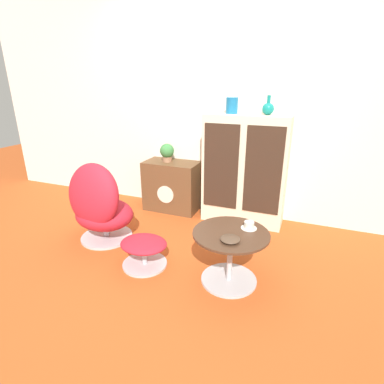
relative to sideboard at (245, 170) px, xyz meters
The scene contains 12 objects.
ground_plane 1.47m from the sideboard, 110.61° to the right, with size 12.00×12.00×0.00m, color #B74C1E.
wall_back 0.86m from the sideboard, 155.54° to the left, with size 6.40×0.06×2.60m.
sideboard is the anchor object (origin of this frame).
tv_console 0.96m from the sideboard, behind, with size 0.67×0.38×0.62m.
egg_chair 1.62m from the sideboard, 140.58° to the right, with size 0.70×0.66×0.85m.
ottoman 1.45m from the sideboard, 115.72° to the right, with size 0.42×0.40×0.26m.
coffee_table 1.25m from the sideboard, 82.27° to the right, with size 0.60×0.60×0.45m.
vase_leftmost 0.72m from the sideboard, behind, with size 0.13×0.13×0.17m.
vase_inner_left 0.71m from the sideboard, ahead, with size 0.12×0.12×0.20m.
potted_plant 0.98m from the sideboard, behind, with size 0.17×0.17×0.22m.
teacup 1.12m from the sideboard, 75.54° to the right, with size 0.13×0.13×0.06m.
bowl 1.35m from the sideboard, 81.86° to the right, with size 0.15×0.15×0.04m.
Camera 1 is at (1.12, -1.98, 1.55)m, focal length 28.00 mm.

